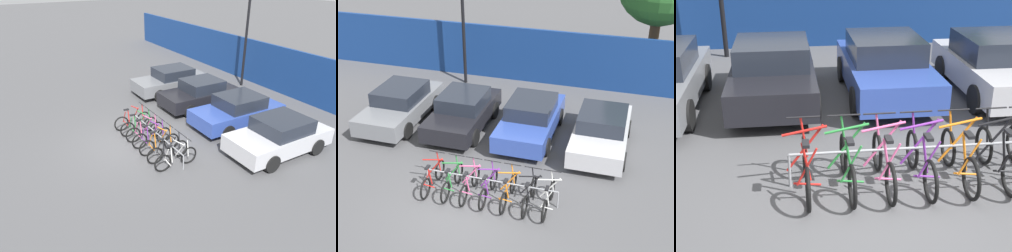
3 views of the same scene
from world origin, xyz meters
The scene contains 15 objects.
ground_plane centered at (0.00, 0.00, 0.00)m, with size 120.00×120.00×0.00m, color #4C4C4F.
hoarding_wall centered at (0.00, 9.50, 1.24)m, with size 36.00×0.16×2.49m, color navy.
bike_rack centered at (0.56, 0.68, 0.49)m, with size 4.14×0.04×0.57m.
bicycle_red centered at (-1.24, 0.53, 0.38)m, with size 0.68×1.71×1.05m.
bicycle_green centered at (-0.61, 0.53, 0.38)m, with size 0.68×1.71×1.05m.
bicycle_pink centered at (-0.04, 0.53, 0.38)m, with size 0.68×1.71×1.05m.
bicycle_purple centered at (0.54, 0.53, 0.38)m, with size 0.68×1.71×1.05m.
bicycle_orange centered at (1.16, 0.53, 0.38)m, with size 0.68×1.71×1.05m.
bicycle_black centered at (1.79, 0.53, 0.38)m, with size 0.68×1.71×1.05m.
bicycle_white centered at (2.35, 0.53, 0.38)m, with size 0.68×1.71×1.05m.
car_grey centered at (-4.29, 4.28, 0.69)m, with size 1.91×4.19×1.40m.
car_black centered at (-1.77, 4.44, 0.69)m, with size 1.91×3.91×1.40m.
car_blue centered at (0.80, 4.60, 0.69)m, with size 1.91×4.04×1.40m.
car_silver centered at (3.37, 4.38, 0.69)m, with size 1.91×3.97×1.40m.
lamp_post centered at (-3.26, 8.50, 3.75)m, with size 0.24×0.44×6.78m.
Camera 1 is at (10.61, -4.57, 6.35)m, focal length 35.00 mm.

